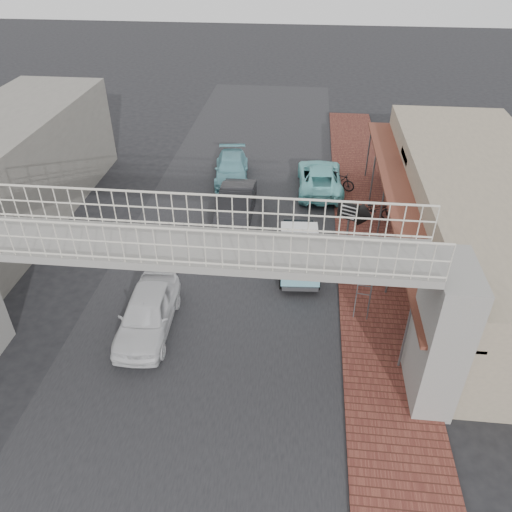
% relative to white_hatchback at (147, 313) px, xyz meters
% --- Properties ---
extents(ground, '(120.00, 120.00, 0.00)m').
position_rel_white_hatchback_xyz_m(ground, '(2.13, 1.97, -0.77)').
color(ground, black).
rests_on(ground, ground).
extents(road_strip, '(10.00, 60.00, 0.01)m').
position_rel_white_hatchback_xyz_m(road_strip, '(2.13, 1.97, -0.76)').
color(road_strip, black).
rests_on(road_strip, ground).
extents(sidewalk, '(3.00, 40.00, 0.10)m').
position_rel_white_hatchback_xyz_m(sidewalk, '(8.63, 4.97, -0.72)').
color(sidewalk, brown).
rests_on(sidewalk, ground).
extents(shophouse_row, '(7.20, 18.00, 4.00)m').
position_rel_white_hatchback_xyz_m(shophouse_row, '(13.10, 5.97, 1.24)').
color(shophouse_row, gray).
rests_on(shophouse_row, ground).
extents(footbridge, '(16.40, 2.40, 6.34)m').
position_rel_white_hatchback_xyz_m(footbridge, '(2.13, -2.03, 2.41)').
color(footbridge, gray).
rests_on(footbridge, ground).
extents(building_far_left, '(5.00, 14.00, 5.00)m').
position_rel_white_hatchback_xyz_m(building_far_left, '(-8.87, 7.97, 1.73)').
color(building_far_left, gray).
rests_on(building_far_left, ground).
extents(white_hatchback, '(1.97, 4.56, 1.53)m').
position_rel_white_hatchback_xyz_m(white_hatchback, '(0.00, 0.00, 0.00)').
color(white_hatchback, silver).
rests_on(white_hatchback, ground).
extents(dark_sedan, '(1.70, 4.78, 1.57)m').
position_rel_white_hatchback_xyz_m(dark_sedan, '(2.13, 8.35, 0.02)').
color(dark_sedan, black).
rests_on(dark_sedan, ground).
extents(angkot_curb, '(2.58, 5.23, 1.43)m').
position_rel_white_hatchback_xyz_m(angkot_curb, '(6.33, 12.10, -0.05)').
color(angkot_curb, '#7DD8D8').
rests_on(angkot_curb, ground).
extents(angkot_far, '(2.38, 4.76, 1.33)m').
position_rel_white_hatchback_xyz_m(angkot_far, '(1.26, 12.83, -0.10)').
color(angkot_far, '#6CB1BC').
rests_on(angkot_far, ground).
extents(angkot_van, '(1.86, 3.69, 1.76)m').
position_rel_white_hatchback_xyz_m(angkot_van, '(5.43, 4.17, 0.35)').
color(angkot_van, black).
rests_on(angkot_van, ground).
extents(motorcycle_near, '(2.04, 1.02, 1.02)m').
position_rel_white_hatchback_xyz_m(motorcycle_near, '(9.08, 8.99, -0.16)').
color(motorcycle_near, black).
rests_on(motorcycle_near, sidewalk).
extents(motorcycle_far, '(1.77, 1.10, 1.03)m').
position_rel_white_hatchback_xyz_m(motorcycle_far, '(7.43, 12.00, -0.15)').
color(motorcycle_far, black).
rests_on(motorcycle_far, sidewalk).
extents(street_clock, '(0.72, 0.62, 2.84)m').
position_rel_white_hatchback_xyz_m(street_clock, '(7.92, 1.52, 1.69)').
color(street_clock, '#59595B').
rests_on(street_clock, sidewalk).
extents(arrow_sign, '(1.64, 1.11, 2.72)m').
position_rel_white_hatchback_xyz_m(arrow_sign, '(8.08, 5.28, 1.53)').
color(arrow_sign, '#59595B').
rests_on(arrow_sign, sidewalk).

